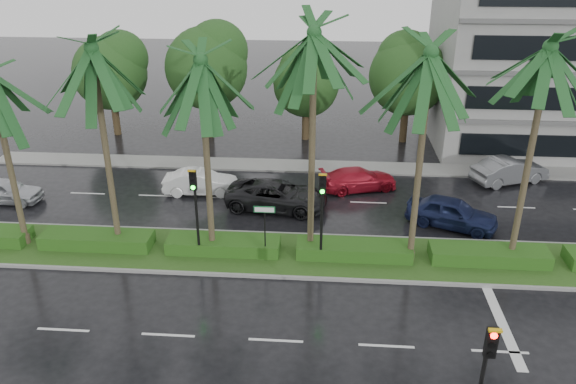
# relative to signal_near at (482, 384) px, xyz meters

# --- Properties ---
(ground) EXTENTS (120.00, 120.00, 0.00)m
(ground) POSITION_rel_signal_near_xyz_m (-6.00, 9.39, -2.50)
(ground) COLOR black
(ground) RESTS_ON ground
(far_sidewalk) EXTENTS (40.00, 2.00, 0.12)m
(far_sidewalk) POSITION_rel_signal_near_xyz_m (-6.00, 21.39, -2.44)
(far_sidewalk) COLOR gray
(far_sidewalk) RESTS_ON ground
(median) EXTENTS (36.00, 4.00, 0.15)m
(median) POSITION_rel_signal_near_xyz_m (-6.00, 10.39, -2.42)
(median) COLOR gray
(median) RESTS_ON ground
(hedge) EXTENTS (35.20, 1.40, 0.60)m
(hedge) POSITION_rel_signal_near_xyz_m (-6.00, 10.39, -2.05)
(hedge) COLOR #1F4A15
(hedge) RESTS_ON median
(lane_markings) EXTENTS (34.00, 13.06, 0.01)m
(lane_markings) POSITION_rel_signal_near_xyz_m (-2.96, 8.96, -2.50)
(lane_markings) COLOR silver
(lane_markings) RESTS_ON ground
(palm_row) EXTENTS (26.30, 4.20, 10.67)m
(palm_row) POSITION_rel_signal_near_xyz_m (-7.24, 10.41, 6.06)
(palm_row) COLOR #423726
(palm_row) RESTS_ON median
(signal_near) EXTENTS (0.34, 0.45, 4.36)m
(signal_near) POSITION_rel_signal_near_xyz_m (0.00, 0.00, 0.00)
(signal_near) COLOR black
(signal_near) RESTS_ON near_sidewalk
(signal_median_left) EXTENTS (0.34, 0.42, 4.36)m
(signal_median_left) POSITION_rel_signal_near_xyz_m (-10.00, 9.69, 0.49)
(signal_median_left) COLOR black
(signal_median_left) RESTS_ON median
(signal_median_right) EXTENTS (0.34, 0.42, 4.36)m
(signal_median_right) POSITION_rel_signal_near_xyz_m (-4.50, 9.69, 0.49)
(signal_median_right) COLOR black
(signal_median_right) RESTS_ON median
(street_sign) EXTENTS (0.95, 0.09, 2.60)m
(street_sign) POSITION_rel_signal_near_xyz_m (-7.00, 9.87, -0.38)
(street_sign) COLOR black
(street_sign) RESTS_ON median
(bg_trees) EXTENTS (33.40, 5.77, 8.33)m
(bg_trees) POSITION_rel_signal_near_xyz_m (-5.77, 26.98, 2.52)
(bg_trees) COLOR #352818
(bg_trees) RESTS_ON ground
(building) EXTENTS (16.00, 10.00, 12.00)m
(building) POSITION_rel_signal_near_xyz_m (11.00, 27.39, 3.50)
(building) COLOR gray
(building) RESTS_ON ground
(car_silver) EXTENTS (1.72, 4.03, 1.36)m
(car_silver) POSITION_rel_signal_near_xyz_m (-22.00, 14.98, -1.83)
(car_silver) COLOR #B8BAC1
(car_silver) RESTS_ON ground
(car_white) EXTENTS (1.74, 4.27, 1.38)m
(car_white) POSITION_rel_signal_near_xyz_m (-11.50, 16.93, -1.81)
(car_white) COLOR white
(car_white) RESTS_ON ground
(car_darkgrey) EXTENTS (3.16, 5.71, 1.51)m
(car_darkgrey) POSITION_rel_signal_near_xyz_m (-7.00, 15.32, -1.75)
(car_darkgrey) COLOR black
(car_darkgrey) RESTS_ON ground
(car_red) EXTENTS (3.07, 4.79, 1.29)m
(car_red) POSITION_rel_signal_near_xyz_m (-2.50, 18.17, -1.86)
(car_red) COLOR #A31122
(car_red) RESTS_ON ground
(car_blue) EXTENTS (3.40, 4.84, 1.53)m
(car_blue) POSITION_rel_signal_near_xyz_m (2.00, 13.92, -1.74)
(car_blue) COLOR #161E44
(car_blue) RESTS_ON ground
(car_grey) EXTENTS (3.26, 4.86, 1.51)m
(car_grey) POSITION_rel_signal_near_xyz_m (6.50, 19.89, -1.75)
(car_grey) COLOR slate
(car_grey) RESTS_ON ground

